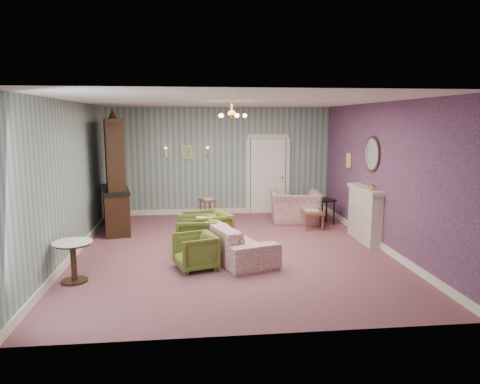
{
  "coord_description": "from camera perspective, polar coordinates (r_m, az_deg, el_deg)",
  "views": [
    {
      "loc": [
        -0.74,
        -8.38,
        2.54
      ],
      "look_at": [
        0.2,
        0.4,
        1.1
      ],
      "focal_mm": 32.88,
      "sensor_mm": 36.0,
      "label": 1
    }
  ],
  "objects": [
    {
      "name": "burgundy_cushion",
      "position": [
        10.97,
        7.1,
        -1.63
      ],
      "size": [
        0.41,
        0.28,
        0.39
      ],
      "primitive_type": "cube",
      "rotation": [
        0.17,
        0.0,
        -0.35
      ],
      "color": "maroon",
      "rests_on": "wingback_chair"
    },
    {
      "name": "gilt_mirror_back",
      "position": [
        11.87,
        -6.9,
        5.14
      ],
      "size": [
        0.28,
        0.06,
        0.36
      ],
      "primitive_type": null,
      "color": "gold",
      "rests_on": "wall_back"
    },
    {
      "name": "olive_chair_c",
      "position": [
        8.82,
        -4.2,
        -4.75
      ],
      "size": [
        0.95,
        0.99,
        0.82
      ],
      "primitive_type": "imported",
      "rotation": [
        0.0,
        0.0,
        -1.26
      ],
      "color": "#545D20",
      "rests_on": "floor"
    },
    {
      "name": "wall_right",
      "position": [
        9.24,
        17.82,
        2.04
      ],
      "size": [
        0.0,
        7.0,
        7.0
      ],
      "primitive_type": "plane",
      "rotation": [
        1.57,
        0.0,
        -1.57
      ],
      "color": "slate",
      "rests_on": "ground"
    },
    {
      "name": "mantel_vase",
      "position": [
        9.21,
        16.84,
        0.7
      ],
      "size": [
        0.15,
        0.15,
        0.15
      ],
      "primitive_type": "imported",
      "color": "gold",
      "rests_on": "fireplace"
    },
    {
      "name": "sofa_chintz",
      "position": [
        8.34,
        -1.14,
        -5.28
      ],
      "size": [
        1.38,
        2.37,
        0.89
      ],
      "primitive_type": "imported",
      "rotation": [
        0.0,
        0.0,
        1.9
      ],
      "color": "#913A4D",
      "rests_on": "floor"
    },
    {
      "name": "wall_back",
      "position": [
        11.95,
        -2.55,
        4.03
      ],
      "size": [
        6.0,
        0.0,
        6.0
      ],
      "primitive_type": "plane",
      "rotation": [
        1.57,
        0.0,
        0.0
      ],
      "color": "slate",
      "rests_on": "ground"
    },
    {
      "name": "wall_right_floral",
      "position": [
        9.24,
        17.74,
        2.04
      ],
      "size": [
        0.0,
        7.0,
        7.0
      ],
      "primitive_type": "plane",
      "rotation": [
        1.57,
        0.0,
        -1.57
      ],
      "color": "#A35177",
      "rests_on": "ground"
    },
    {
      "name": "olive_chair_b",
      "position": [
        8.55,
        -5.67,
        -5.34
      ],
      "size": [
        0.74,
        0.78,
        0.78
      ],
      "primitive_type": "imported",
      "rotation": [
        0.0,
        0.0,
        -1.6
      ],
      "color": "#545D20",
      "rests_on": "floor"
    },
    {
      "name": "ceiling",
      "position": [
        8.42,
        -1.09,
        11.71
      ],
      "size": [
        7.0,
        7.0,
        0.0
      ],
      "primitive_type": "plane",
      "rotation": [
        3.14,
        0.0,
        0.0
      ],
      "color": "white",
      "rests_on": "ground"
    },
    {
      "name": "sconce_right",
      "position": [
        11.86,
        -4.23,
        5.18
      ],
      "size": [
        0.16,
        0.12,
        0.3
      ],
      "primitive_type": null,
      "color": "gold",
      "rests_on": "wall_back"
    },
    {
      "name": "wingback_chair",
      "position": [
        11.12,
        7.18,
        -1.25
      ],
      "size": [
        1.29,
        0.92,
        1.05
      ],
      "primitive_type": "imported",
      "rotation": [
        0.0,
        0.0,
        3.02
      ],
      "color": "#913A4D",
      "rests_on": "floor"
    },
    {
      "name": "sconce_left",
      "position": [
        11.87,
        -9.57,
        5.08
      ],
      "size": [
        0.16,
        0.12,
        0.3
      ],
      "primitive_type": null,
      "color": "gold",
      "rests_on": "wall_back"
    },
    {
      "name": "floor",
      "position": [
        8.79,
        -1.03,
        -7.54
      ],
      "size": [
        7.0,
        7.0,
        0.0
      ],
      "primitive_type": "plane",
      "color": "#804A54",
      "rests_on": "ground"
    },
    {
      "name": "wall_front",
      "position": [
        5.06,
        2.47,
        -3.22
      ],
      "size": [
        6.0,
        0.0,
        6.0
      ],
      "primitive_type": "plane",
      "rotation": [
        -1.57,
        0.0,
        0.0
      ],
      "color": "slate",
      "rests_on": "ground"
    },
    {
      "name": "nesting_table",
      "position": [
        11.43,
        -4.23,
        -2.14
      ],
      "size": [
        0.47,
        0.52,
        0.57
      ],
      "primitive_type": null,
      "rotation": [
        0.0,
        0.0,
        0.34
      ],
      "color": "brown",
      "rests_on": "floor"
    },
    {
      "name": "dresser",
      "position": [
        10.48,
        -16.02,
        2.49
      ],
      "size": [
        0.91,
        1.73,
        2.74
      ],
      "primitive_type": null,
      "rotation": [
        0.0,
        0.0,
        0.22
      ],
      "color": "black",
      "rests_on": "floor"
    },
    {
      "name": "framed_print",
      "position": [
        10.83,
        13.98,
        4.01
      ],
      "size": [
        0.04,
        0.34,
        0.42
      ],
      "primitive_type": null,
      "color": "gold",
      "rests_on": "wall_right"
    },
    {
      "name": "coffee_table",
      "position": [
        10.69,
        9.19,
        -3.42
      ],
      "size": [
        0.48,
        0.85,
        0.43
      ],
      "primitive_type": null,
      "rotation": [
        0.0,
        0.0,
        -0.02
      ],
      "color": "brown",
      "rests_on": "floor"
    },
    {
      "name": "pedestal_table",
      "position": [
        7.51,
        -20.78,
        -8.46
      ],
      "size": [
        0.62,
        0.62,
        0.67
      ],
      "primitive_type": null,
      "rotation": [
        0.0,
        0.0,
        0.01
      ],
      "color": "black",
      "rests_on": "floor"
    },
    {
      "name": "side_table_black",
      "position": [
        11.05,
        10.89,
        -2.52
      ],
      "size": [
        0.52,
        0.52,
        0.63
      ],
      "primitive_type": null,
      "rotation": [
        0.0,
        0.0,
        0.27
      ],
      "color": "black",
      "rests_on": "floor"
    },
    {
      "name": "wall_left",
      "position": [
        8.75,
        -21.04,
        1.48
      ],
      "size": [
        0.0,
        7.0,
        7.0
      ],
      "primitive_type": "plane",
      "rotation": [
        1.57,
        0.0,
        1.57
      ],
      "color": "slate",
      "rests_on": "ground"
    },
    {
      "name": "door",
      "position": [
        12.1,
        3.64,
        2.32
      ],
      "size": [
        1.12,
        0.12,
        2.16
      ],
      "primitive_type": null,
      "color": "white",
      "rests_on": "floor"
    },
    {
      "name": "oval_mirror",
      "position": [
        9.55,
        16.75,
        4.73
      ],
      "size": [
        0.04,
        0.76,
        0.84
      ],
      "primitive_type": null,
      "color": "white",
      "rests_on": "wall_right"
    },
    {
      "name": "olive_chair_a",
      "position": [
        7.67,
        -5.81,
        -7.47
      ],
      "size": [
        0.79,
        0.81,
        0.68
      ],
      "primitive_type": "imported",
      "rotation": [
        0.0,
        0.0,
        -1.26
      ],
      "color": "#545D20",
      "rests_on": "floor"
    },
    {
      "name": "fireplace",
      "position": [
        9.69,
        15.86,
        -2.76
      ],
      "size": [
        0.3,
        1.4,
        1.16
      ],
      "primitive_type": null,
      "color": "beige",
      "rests_on": "floor"
    },
    {
      "name": "chandelier",
      "position": [
        8.41,
        -1.08,
        9.87
      ],
      "size": [
        0.56,
        0.56,
        0.36
      ],
      "primitive_type": null,
      "color": "gold",
      "rests_on": "ceiling"
    }
  ]
}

